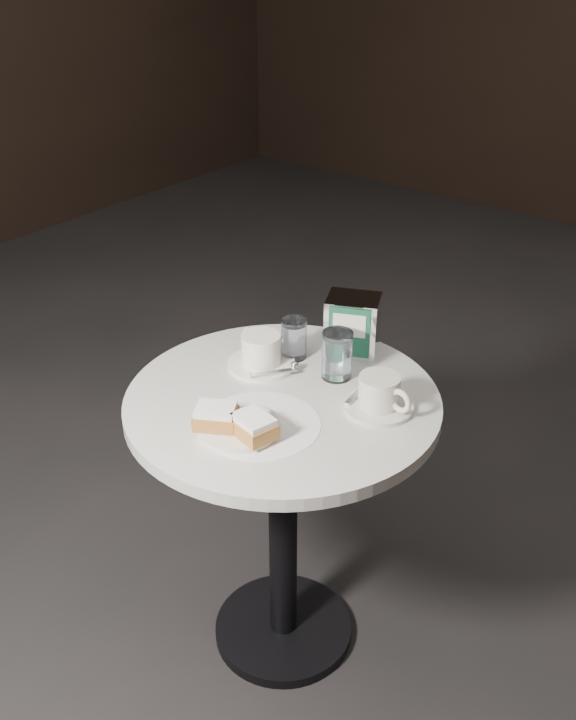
# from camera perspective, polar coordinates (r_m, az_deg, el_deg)

# --- Properties ---
(ground) EXTENTS (7.00, 7.00, 0.00)m
(ground) POSITION_cam_1_polar(r_m,az_deg,el_deg) (2.26, -0.33, -18.78)
(ground) COLOR black
(ground) RESTS_ON ground
(cafe_table) EXTENTS (0.70, 0.70, 0.74)m
(cafe_table) POSITION_cam_1_polar(r_m,az_deg,el_deg) (1.88, -0.38, -7.73)
(cafe_table) COLOR black
(cafe_table) RESTS_ON ground
(sugar_spill) EXTENTS (0.33, 0.33, 0.00)m
(sugar_spill) POSITION_cam_1_polar(r_m,az_deg,el_deg) (1.68, -2.00, -4.59)
(sugar_spill) COLOR white
(sugar_spill) RESTS_ON cafe_table
(beignet_plate) EXTENTS (0.20, 0.20, 0.06)m
(beignet_plate) POSITION_cam_1_polar(r_m,az_deg,el_deg) (1.65, -3.70, -4.56)
(beignet_plate) COLOR silver
(beignet_plate) RESTS_ON cafe_table
(coffee_cup_left) EXTENTS (0.21, 0.21, 0.08)m
(coffee_cup_left) POSITION_cam_1_polar(r_m,az_deg,el_deg) (1.87, -1.94, 0.52)
(coffee_cup_left) COLOR white
(coffee_cup_left) RESTS_ON cafe_table
(coffee_cup_right) EXTENTS (0.17, 0.17, 0.08)m
(coffee_cup_right) POSITION_cam_1_polar(r_m,az_deg,el_deg) (1.72, 6.52, -2.51)
(coffee_cup_right) COLOR silver
(coffee_cup_right) RESTS_ON cafe_table
(water_glass_left) EXTENTS (0.07, 0.07, 0.10)m
(water_glass_left) POSITION_cam_1_polar(r_m,az_deg,el_deg) (1.90, 0.42, 1.49)
(water_glass_left) COLOR white
(water_glass_left) RESTS_ON cafe_table
(water_glass_right) EXTENTS (0.08, 0.08, 0.11)m
(water_glass_right) POSITION_cam_1_polar(r_m,az_deg,el_deg) (1.82, 3.51, 0.33)
(water_glass_right) COLOR white
(water_glass_right) RESTS_ON cafe_table
(napkin_dispenser) EXTENTS (0.15, 0.14, 0.14)m
(napkin_dispenser) POSITION_cam_1_polar(r_m,az_deg,el_deg) (1.92, 4.61, 2.50)
(napkin_dispenser) COLOR white
(napkin_dispenser) RESTS_ON cafe_table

